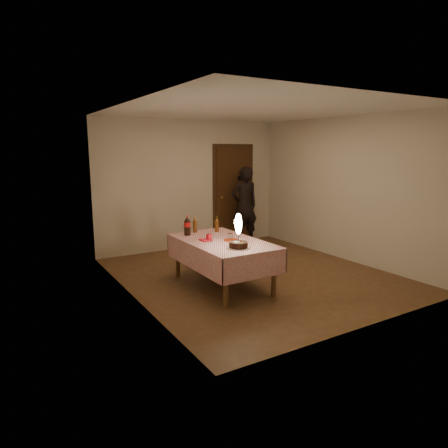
% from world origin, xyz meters
% --- Properties ---
extents(ground, '(4.00, 4.50, 0.01)m').
position_xyz_m(ground, '(0.00, 0.00, 0.00)').
color(ground, brown).
rests_on(ground, ground).
extents(room_shell, '(4.04, 4.54, 2.62)m').
position_xyz_m(room_shell, '(0.03, 0.08, 1.65)').
color(room_shell, beige).
rests_on(room_shell, ground).
extents(dining_table, '(1.02, 1.72, 0.70)m').
position_xyz_m(dining_table, '(-0.71, -0.19, 0.60)').
color(dining_table, brown).
rests_on(dining_table, ground).
extents(birthday_cake, '(0.32, 0.32, 0.48)m').
position_xyz_m(birthday_cake, '(-0.75, -0.69, 0.82)').
color(birthday_cake, white).
rests_on(birthday_cake, dining_table).
extents(red_plate, '(0.22, 0.22, 0.01)m').
position_xyz_m(red_plate, '(-0.59, -0.25, 0.70)').
color(red_plate, '#AF290C').
rests_on(red_plate, dining_table).
extents(red_cup, '(0.08, 0.08, 0.10)m').
position_xyz_m(red_cup, '(-0.89, -0.11, 0.75)').
color(red_cup, '#AD0C16').
rests_on(red_cup, dining_table).
extents(clear_cup, '(0.07, 0.07, 0.09)m').
position_xyz_m(clear_cup, '(-0.58, -0.20, 0.74)').
color(clear_cup, silver).
rests_on(clear_cup, dining_table).
extents(napkin_stack, '(0.15, 0.15, 0.02)m').
position_xyz_m(napkin_stack, '(-0.93, -0.08, 0.71)').
color(napkin_stack, red).
rests_on(napkin_stack, dining_table).
extents(cola_bottle, '(0.10, 0.10, 0.32)m').
position_xyz_m(cola_bottle, '(-0.99, 0.40, 0.85)').
color(cola_bottle, black).
rests_on(cola_bottle, dining_table).
extents(amber_bottle_left, '(0.06, 0.06, 0.25)m').
position_xyz_m(amber_bottle_left, '(-0.79, 0.53, 0.82)').
color(amber_bottle_left, '#603210').
rests_on(amber_bottle_left, dining_table).
extents(amber_bottle_right, '(0.06, 0.06, 0.25)m').
position_xyz_m(amber_bottle_right, '(-0.46, 0.40, 0.82)').
color(amber_bottle_right, '#603210').
rests_on(amber_bottle_right, dining_table).
extents(photographer, '(0.63, 0.47, 1.66)m').
position_xyz_m(photographer, '(1.04, 1.85, 0.83)').
color(photographer, black).
rests_on(photographer, ground).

